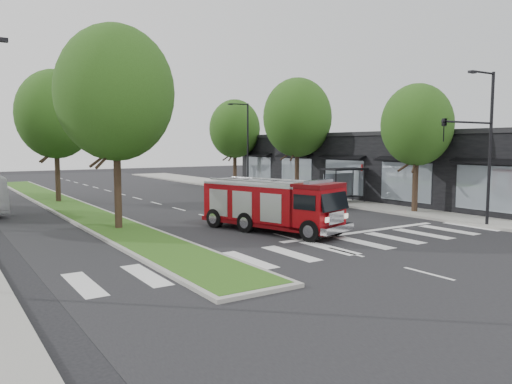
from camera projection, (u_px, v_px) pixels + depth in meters
ground at (286, 237)px, 23.33m from camera, size 140.00×140.00×0.00m
sidewalk_right at (339, 200)px, 38.46m from camera, size 5.00×80.00×0.15m
median at (65, 205)px, 35.06m from camera, size 3.00×50.00×0.15m
storefront_row at (380, 167)px, 40.68m from camera, size 8.00×30.00×5.00m
bus_shelter at (343, 176)px, 36.02m from camera, size 3.20×1.60×2.61m
tree_right_near at (417, 125)px, 30.73m from camera, size 4.40×4.40×8.05m
tree_right_mid at (297, 118)px, 40.64m from camera, size 5.60×5.60×9.72m
tree_right_far at (235, 129)px, 49.04m from camera, size 5.00×5.00×8.73m
tree_median_near at (115, 93)px, 24.41m from camera, size 5.80×5.80×10.16m
tree_median_far at (55, 114)px, 36.11m from camera, size 5.60×5.60×9.72m
streetlight_right_near at (480, 137)px, 25.20m from camera, size 4.08×0.22×8.00m
streetlight_right_far at (246, 143)px, 45.20m from camera, size 2.11×0.20×8.00m
fire_engine at (272, 206)px, 24.71m from camera, size 4.42×8.11×2.70m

